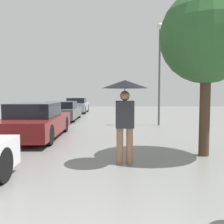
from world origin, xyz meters
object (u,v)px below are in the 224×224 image
Objects in this scene: pedestrian at (125,99)px; tree at (207,37)px; street_lamp at (160,57)px; parked_car_farthest at (77,106)px; parked_car_third at (63,111)px; parked_car_second at (36,122)px.

pedestrian is 2.72m from tree.
parked_car_farthest is at bearing 121.79° from street_lamp.
parked_car_third is (-3.23, 9.64, -0.96)m from pedestrian.
street_lamp is (0.07, 6.28, 0.41)m from tree.
pedestrian is 0.45× the size of tree.
pedestrian is at bearing -71.46° from parked_car_third.
tree reaches higher than parked_car_farthest.
parked_car_second is at bearing -89.67° from parked_car_farthest.
street_lamp is (2.19, 7.02, 1.95)m from pedestrian.
tree is 6.29m from street_lamp.
tree is (5.15, -2.64, 2.44)m from parked_car_second.
pedestrian is 0.37× the size of street_lamp.
parked_car_second reaches higher than parked_car_farthest.
pedestrian is 4.63m from parked_car_second.
parked_car_third is at bearing -91.33° from parked_car_farthest.
tree is at bearing -58.95° from parked_car_third.
parked_car_third is at bearing 121.05° from tree.
pedestrian reaches higher than parked_car_second.
parked_car_farthest is 0.99× the size of tree.
tree is at bearing -90.61° from street_lamp.
street_lamp is at bearing 72.69° from pedestrian.
parked_car_third is 0.98× the size of tree.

